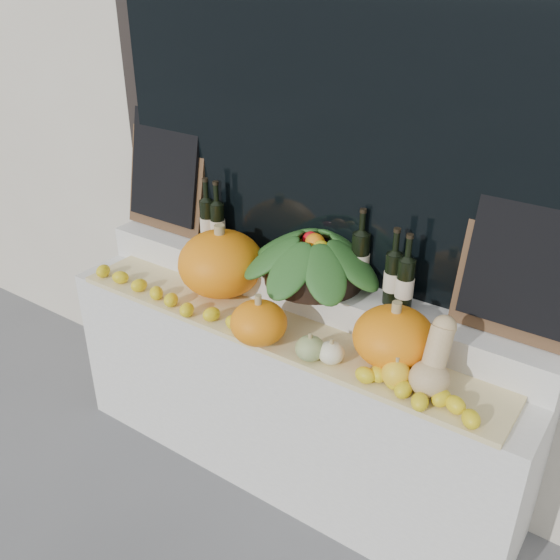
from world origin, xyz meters
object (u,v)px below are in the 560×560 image
Objects in this scene: butternut_squash at (433,364)px; wine_bottle_tall at (360,259)px; pumpkin_right at (394,337)px; pumpkin_left at (221,264)px; produce_bowl at (314,258)px.

wine_bottle_tall is (-0.50, 0.35, 0.14)m from butternut_squash.
butternut_squash is at bearing -34.97° from wine_bottle_tall.
pumpkin_right is at bearing -41.54° from wine_bottle_tall.
pumpkin_left is 1.25× the size of pumpkin_right.
butternut_squash is 0.43× the size of produce_bowl.
pumpkin_right is 0.47× the size of produce_bowl.
pumpkin_left is at bearing 176.62° from pumpkin_right.
pumpkin_left is 0.66m from wine_bottle_tall.
produce_bowl is (-0.49, 0.20, 0.13)m from pumpkin_right.
produce_bowl reaches higher than pumpkin_right.
wine_bottle_tall reaches higher than produce_bowl.
pumpkin_right is 0.22m from butternut_squash.
produce_bowl is (0.43, 0.14, 0.09)m from pumpkin_left.
wine_bottle_tall reaches higher than pumpkin_right.
wine_bottle_tall is at bearing 19.24° from pumpkin_left.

